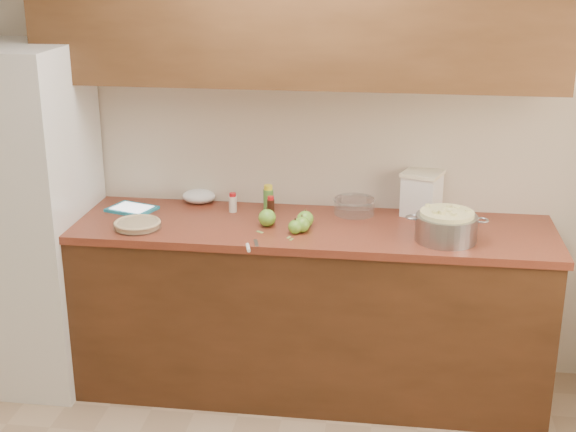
# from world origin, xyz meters

# --- Properties ---
(room_shell) EXTENTS (3.60, 3.60, 3.60)m
(room_shell) POSITION_xyz_m (0.00, 0.00, 1.30)
(room_shell) COLOR tan
(room_shell) RESTS_ON ground
(counter_run) EXTENTS (2.64, 0.68, 0.92)m
(counter_run) POSITION_xyz_m (0.00, 1.48, 0.46)
(counter_run) COLOR #4B2815
(counter_run) RESTS_ON ground
(upper_cabinets) EXTENTS (2.60, 0.34, 0.70)m
(upper_cabinets) POSITION_xyz_m (0.00, 1.63, 1.95)
(upper_cabinets) COLOR brown
(upper_cabinets) RESTS_ON room_shell
(fridge) EXTENTS (0.70, 0.70, 1.80)m
(fridge) POSITION_xyz_m (-1.44, 1.44, 0.90)
(fridge) COLOR silver
(fridge) RESTS_ON ground
(pie) EXTENTS (0.24, 0.24, 0.04)m
(pie) POSITION_xyz_m (-0.75, 1.31, 0.94)
(pie) COLOR silver
(pie) RESTS_ON counter_run
(colander) EXTENTS (0.39, 0.29, 0.15)m
(colander) POSITION_xyz_m (0.76, 1.35, 0.99)
(colander) COLOR gray
(colander) RESTS_ON counter_run
(flour_canister) EXTENTS (0.24, 0.24, 0.23)m
(flour_canister) POSITION_xyz_m (0.65, 1.72, 1.04)
(flour_canister) COLOR white
(flour_canister) RESTS_ON counter_run
(tablet) EXTENTS (0.28, 0.24, 0.02)m
(tablet) POSITION_xyz_m (-0.87, 1.58, 0.93)
(tablet) COLOR teal
(tablet) RESTS_ON counter_run
(paring_knife) EXTENTS (0.06, 0.17, 0.02)m
(paring_knife) POSITION_xyz_m (-0.15, 1.11, 0.93)
(paring_knife) COLOR gray
(paring_knife) RESTS_ON counter_run
(lemon_bottle) EXTENTS (0.05, 0.05, 0.14)m
(lemon_bottle) POSITION_xyz_m (-0.15, 1.67, 0.99)
(lemon_bottle) COLOR #4C8C38
(lemon_bottle) RESTS_ON counter_run
(cinnamon_shaker) EXTENTS (0.04, 0.04, 0.10)m
(cinnamon_shaker) POSITION_xyz_m (-0.33, 1.63, 0.97)
(cinnamon_shaker) COLOR beige
(cinnamon_shaker) RESTS_ON counter_run
(vanilla_bottle) EXTENTS (0.04, 0.04, 0.11)m
(vanilla_bottle) POSITION_xyz_m (-0.12, 1.58, 0.97)
(vanilla_bottle) COLOR black
(vanilla_bottle) RESTS_ON counter_run
(mixing_bowl) EXTENTS (0.22, 0.22, 0.08)m
(mixing_bowl) POSITION_xyz_m (0.31, 1.69, 0.96)
(mixing_bowl) COLOR silver
(mixing_bowl) RESTS_ON counter_run
(paper_towel) EXTENTS (0.18, 0.15, 0.07)m
(paper_towel) POSITION_xyz_m (-0.55, 1.75, 0.96)
(paper_towel) COLOR white
(paper_towel) RESTS_ON counter_run
(apple_left) EXTENTS (0.09, 0.09, 0.10)m
(apple_left) POSITION_xyz_m (-0.11, 1.43, 0.96)
(apple_left) COLOR #68A82F
(apple_left) RESTS_ON counter_run
(apple_center) EXTENTS (0.08, 0.08, 0.10)m
(apple_center) POSITION_xyz_m (0.08, 1.44, 0.96)
(apple_center) COLOR #68A82F
(apple_center) RESTS_ON counter_run
(apple_front) EXTENTS (0.07, 0.07, 0.08)m
(apple_front) POSITION_xyz_m (0.04, 1.34, 0.95)
(apple_front) COLOR #68A82F
(apple_front) RESTS_ON counter_run
(apple_extra) EXTENTS (0.08, 0.08, 0.09)m
(apple_extra) POSITION_xyz_m (0.07, 1.36, 0.96)
(apple_extra) COLOR #68A82F
(apple_extra) RESTS_ON counter_run
(peel_a) EXTENTS (0.02, 0.03, 0.00)m
(peel_a) POSITION_xyz_m (0.03, 1.25, 0.92)
(peel_a) COLOR #8CAD54
(peel_a) RESTS_ON counter_run
(peel_b) EXTENTS (0.04, 0.03, 0.00)m
(peel_b) POSITION_xyz_m (-0.14, 1.34, 0.92)
(peel_b) COLOR #8CAD54
(peel_b) RESTS_ON counter_run
(peel_c) EXTENTS (0.02, 0.03, 0.00)m
(peel_c) POSITION_xyz_m (0.02, 1.28, 0.92)
(peel_c) COLOR #8CAD54
(peel_c) RESTS_ON counter_run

